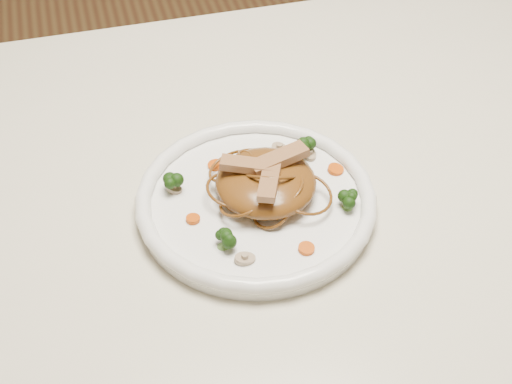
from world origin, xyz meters
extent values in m
cube|color=beige|center=(0.00, 0.00, 0.73)|extent=(1.20, 0.80, 0.04)
cylinder|color=brown|center=(0.54, 0.34, 0.35)|extent=(0.06, 0.06, 0.71)
cylinder|color=white|center=(-0.10, -0.08, 0.76)|extent=(0.36, 0.36, 0.02)
ellipsoid|color=brown|center=(-0.08, -0.07, 0.79)|extent=(0.15, 0.15, 0.04)
cube|color=#AC7F51|center=(-0.06, -0.06, 0.81)|extent=(0.08, 0.04, 0.01)
cube|color=#AC7F51|center=(-0.10, -0.06, 0.81)|extent=(0.07, 0.05, 0.01)
cube|color=#AC7F51|center=(-0.08, -0.10, 0.81)|extent=(0.05, 0.07, 0.01)
cylinder|color=#B54106|center=(-0.04, 0.00, 0.77)|extent=(0.02, 0.02, 0.00)
cylinder|color=#B54106|center=(-0.18, -0.09, 0.77)|extent=(0.02, 0.02, 0.00)
cylinder|color=#B54106|center=(0.02, -0.05, 0.77)|extent=(0.03, 0.03, 0.00)
cylinder|color=#B54106|center=(-0.13, -0.01, 0.77)|extent=(0.02, 0.02, 0.00)
cylinder|color=#B54106|center=(-0.06, -0.17, 0.77)|extent=(0.02, 0.02, 0.00)
cylinder|color=tan|center=(-0.13, -0.17, 0.77)|extent=(0.03, 0.03, 0.01)
cylinder|color=tan|center=(-0.01, -0.02, 0.77)|extent=(0.02, 0.02, 0.01)
cylinder|color=tan|center=(-0.19, -0.04, 0.77)|extent=(0.03, 0.03, 0.01)
cylinder|color=tan|center=(-0.04, 0.00, 0.77)|extent=(0.03, 0.03, 0.01)
camera|label=1|loc=(-0.26, -0.70, 1.39)|focal=50.72mm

